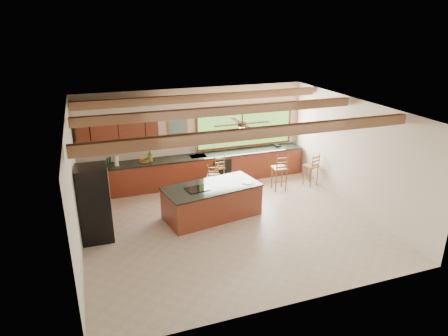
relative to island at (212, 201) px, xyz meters
name	(u,v)px	position (x,y,z in m)	size (l,w,h in m)	color
ground	(230,224)	(0.29, -0.60, -0.44)	(7.20, 7.20, 0.00)	#C1B0A0
room_shell	(215,135)	(0.12, 0.05, 1.78)	(7.27, 6.54, 3.02)	beige
counter_run	(176,177)	(-0.53, 1.92, 0.03)	(7.12, 3.10, 1.27)	brown
island	(212,201)	(0.00, 0.00, 0.00)	(2.66, 1.58, 0.89)	brown
refrigerator	(95,204)	(-2.93, -0.20, 0.49)	(0.74, 0.72, 1.85)	black
bar_stool_a	(218,168)	(0.78, 1.79, 0.20)	(0.42, 0.42, 1.07)	brown
bar_stool_b	(214,177)	(0.45, 1.20, 0.17)	(0.47, 0.47, 1.03)	brown
bar_stool_c	(280,169)	(2.48, 0.94, 0.26)	(0.46, 0.46, 1.18)	brown
bar_stool_d	(312,167)	(3.59, 0.94, 0.20)	(0.48, 0.48, 1.07)	brown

